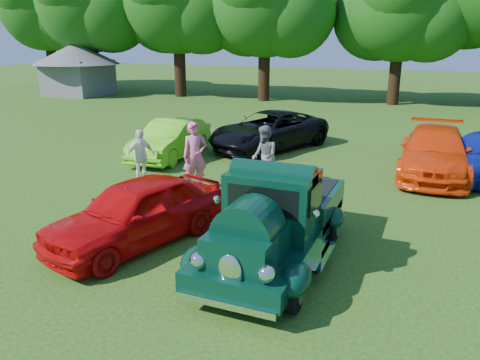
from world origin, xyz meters
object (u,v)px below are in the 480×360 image
at_px(back_car_lime, 171,139).
at_px(spectator_white, 140,156).
at_px(gazebo, 77,63).
at_px(spectator_pink, 195,156).
at_px(back_car_black, 269,130).
at_px(spectator_grey, 264,156).
at_px(back_car_orange, 435,152).
at_px(red_convertible, 136,212).
at_px(hero_pickup, 276,221).

bearing_deg(back_car_lime, spectator_white, -80.30).
bearing_deg(gazebo, spectator_pink, -41.83).
height_order(back_car_lime, spectator_white, spectator_white).
height_order(back_car_black, spectator_grey, spectator_grey).
distance_m(back_car_orange, spectator_pink, 7.71).
height_order(spectator_grey, gazebo, gazebo).
xyz_separation_m(red_convertible, back_car_lime, (-3.17, 6.73, -0.02)).
height_order(hero_pickup, red_convertible, hero_pickup).
relative_size(back_car_orange, spectator_grey, 2.83).
xyz_separation_m(back_car_lime, back_car_black, (2.83, 2.81, 0.04)).
bearing_deg(back_car_orange, back_car_black, 166.12).
distance_m(back_car_orange, spectator_grey, 5.66).
height_order(back_car_lime, back_car_black, back_car_black).
bearing_deg(red_convertible, hero_pickup, 23.67).
distance_m(back_car_black, back_car_orange, 6.29).
relative_size(back_car_lime, gazebo, 0.66).
bearing_deg(back_car_black, spectator_pink, -70.53).
xyz_separation_m(spectator_pink, spectator_white, (-1.87, -0.03, -0.17)).
bearing_deg(spectator_pink, spectator_white, 137.75).
height_order(red_convertible, back_car_black, back_car_black).
bearing_deg(hero_pickup, back_car_lime, 134.23).
distance_m(red_convertible, spectator_pink, 3.88).
distance_m(hero_pickup, back_car_lime, 8.87).
distance_m(hero_pickup, spectator_white, 6.47).
relative_size(hero_pickup, back_car_orange, 0.95).
bearing_deg(spectator_grey, back_car_orange, 90.12).
bearing_deg(back_car_orange, spectator_pink, -146.94).
bearing_deg(hero_pickup, spectator_pink, 136.42).
bearing_deg(red_convertible, spectator_pink, 115.70).
bearing_deg(spectator_grey, hero_pickup, -12.00).
bearing_deg(gazebo, back_car_orange, -26.66).
xyz_separation_m(back_car_black, spectator_white, (-2.13, -5.75, 0.09)).
distance_m(red_convertible, spectator_white, 4.53).
relative_size(back_car_orange, gazebo, 0.80).
xyz_separation_m(back_car_lime, spectator_white, (0.70, -2.94, 0.13)).
xyz_separation_m(red_convertible, back_car_black, (-0.34, 9.54, 0.02)).
xyz_separation_m(back_car_black, spectator_pink, (-0.27, -5.72, 0.26)).
bearing_deg(back_car_lime, spectator_pink, -52.23).
relative_size(spectator_white, gazebo, 0.26).
xyz_separation_m(back_car_black, spectator_grey, (1.48, -4.64, 0.17)).
xyz_separation_m(hero_pickup, spectator_pink, (-3.63, 3.45, 0.17)).
distance_m(back_car_lime, back_car_black, 3.99).
relative_size(spectator_grey, spectator_white, 1.11).
relative_size(spectator_pink, gazebo, 0.31).
bearing_deg(hero_pickup, spectator_grey, 112.57).
distance_m(back_car_lime, spectator_pink, 3.89).
xyz_separation_m(spectator_grey, gazebo, (-20.85, 16.02, 1.49)).
height_order(back_car_black, spectator_pink, spectator_pink).
bearing_deg(red_convertible, gazebo, 149.94).
bearing_deg(spectator_grey, spectator_pink, -92.72).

